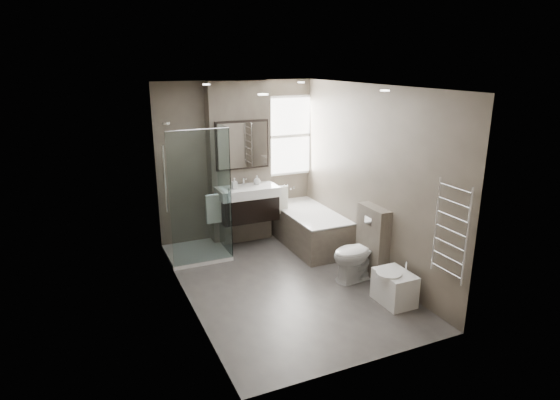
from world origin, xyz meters
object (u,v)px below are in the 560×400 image
vanity (248,203)px  bathtub (309,226)px  toilet (359,253)px  bidet (394,287)px

vanity → bathtub: (0.92, -0.33, -0.43)m
toilet → bidet: toilet is taller
bathtub → bidet: bearing=-87.6°
vanity → bidet: (1.01, -2.44, -0.53)m
toilet → bathtub: bearing=176.2°
vanity → bidet: size_ratio=1.81×
vanity → toilet: 1.99m
vanity → bidet: bearing=-67.4°
bathtub → toilet: (0.05, -1.38, 0.07)m
toilet → bidet: (0.04, -0.74, -0.17)m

